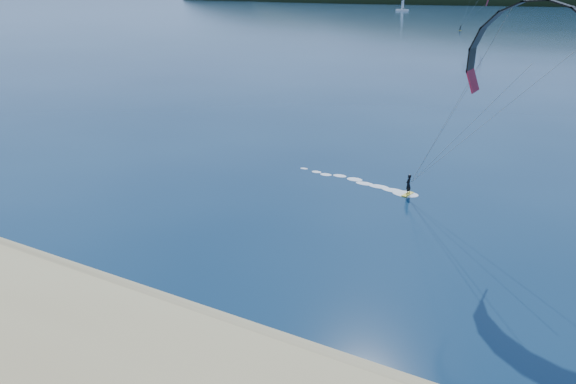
# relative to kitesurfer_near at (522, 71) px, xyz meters

# --- Properties ---
(ground) EXTENTS (1800.00, 1800.00, 0.00)m
(ground) POSITION_rel_kitesurfer_near_xyz_m (-11.08, -22.32, -10.09)
(ground) COLOR #08213D
(ground) RESTS_ON ground
(wet_sand) EXTENTS (220.00, 2.50, 0.10)m
(wet_sand) POSITION_rel_kitesurfer_near_xyz_m (-11.08, -17.82, -10.04)
(wet_sand) COLOR olive
(wet_sand) RESTS_ON ground
(kitesurfer_near) EXTENTS (22.37, 6.67, 14.22)m
(kitesurfer_near) POSITION_rel_kitesurfer_near_xyz_m (0.00, 0.00, 0.00)
(kitesurfer_near) COLOR gold
(kitesurfer_near) RESTS_ON ground
(kitesurfer_far) EXTENTS (11.21, 8.27, 14.39)m
(kitesurfer_far) POSITION_rel_kitesurfer_near_xyz_m (-42.12, 181.72, 0.74)
(kitesurfer_far) COLOR gold
(kitesurfer_far) RESTS_ON ground
(sailboat) EXTENTS (9.25, 6.04, 13.33)m
(sailboat) POSITION_rel_kitesurfer_near_xyz_m (-138.44, 379.86, -9.11)
(sailboat) COLOR white
(sailboat) RESTS_ON ground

